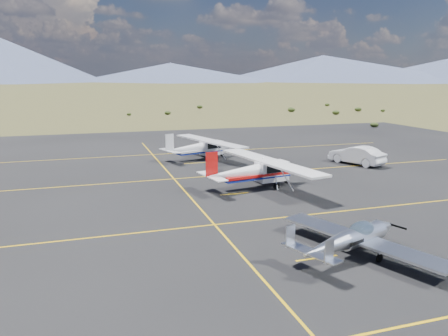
{
  "coord_description": "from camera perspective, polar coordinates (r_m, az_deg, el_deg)",
  "views": [
    {
      "loc": [
        -12.19,
        -19.12,
        7.76
      ],
      "look_at": [
        -3.4,
        8.52,
        1.6
      ],
      "focal_mm": 35.0,
      "sensor_mm": 36.0,
      "label": 1
    }
  ],
  "objects": [
    {
      "name": "sedan",
      "position": [
        40.54,
        16.94,
        1.63
      ],
      "size": [
        3.48,
        5.28,
        1.64
      ],
      "primitive_type": "imported",
      "rotation": [
        0.0,
        0.0,
        3.53
      ],
      "color": "white",
      "rests_on": "apron"
    },
    {
      "name": "aircraft_cessna",
      "position": [
        30.55,
        4.2,
        -0.32
      ],
      "size": [
        6.96,
        11.28,
        2.85
      ],
      "rotation": [
        0.0,
        0.0,
        0.18
      ],
      "color": "white",
      "rests_on": "apron"
    },
    {
      "name": "ground",
      "position": [
        23.96,
        14.17,
        -7.28
      ],
      "size": [
        1600.0,
        1600.0,
        0.0
      ],
      "primitive_type": "plane",
      "color": "#383D1C",
      "rests_on": "ground"
    },
    {
      "name": "aircraft_low_wing",
      "position": [
        19.94,
        16.46,
        -8.8
      ],
      "size": [
        5.98,
        8.05,
        1.77
      ],
      "rotation": [
        0.0,
        0.0,
        0.35
      ],
      "color": "silver",
      "rests_on": "apron"
    },
    {
      "name": "apron",
      "position": [
        29.85,
        7.13,
        -3.17
      ],
      "size": [
        72.0,
        72.0,
        0.02
      ],
      "primitive_type": "cube",
      "color": "black",
      "rests_on": "ground"
    },
    {
      "name": "aircraft_plain",
      "position": [
        41.04,
        -3.11,
        2.74
      ],
      "size": [
        7.04,
        10.37,
        2.64
      ],
      "rotation": [
        0.0,
        0.0,
        0.29
      ],
      "color": "silver",
      "rests_on": "apron"
    }
  ]
}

